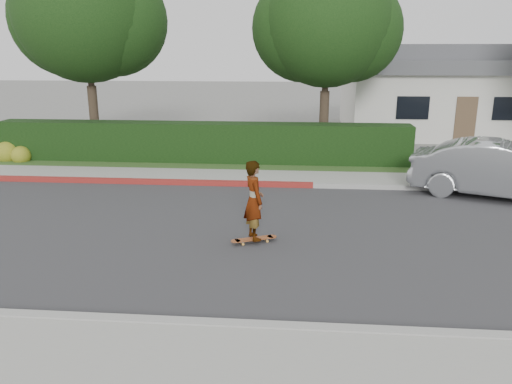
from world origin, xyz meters
TOP-DOWN VIEW (x-y plane):
  - ground at (0.00, 0.00)m, footprint 120.00×120.00m
  - road at (0.00, 0.00)m, footprint 60.00×8.00m
  - curb_near at (0.00, -4.10)m, footprint 60.00×0.20m
  - sidewalk_near at (0.00, -5.00)m, footprint 60.00×1.60m
  - curb_far at (0.00, 4.10)m, footprint 60.00×0.20m
  - curb_red_section at (-5.00, 4.10)m, footprint 12.00×0.21m
  - sidewalk_far at (0.00, 5.00)m, footprint 60.00×1.60m
  - planting_strip at (0.00, 6.60)m, footprint 60.00×1.60m
  - hedge at (-3.00, 7.20)m, footprint 15.00×1.00m
  - flowering_shrub at (-10.01, 6.74)m, footprint 1.40×1.00m
  - tree_left at (-7.51, 8.69)m, footprint 5.99×5.21m
  - tree_center at (1.49, 9.19)m, footprint 5.66×4.84m
  - house at (8.00, 16.00)m, footprint 10.60×8.60m
  - skateboard at (-0.38, -0.57)m, footprint 1.02×0.60m
  - skateboarder at (-0.38, -0.57)m, footprint 0.63×0.74m
  - car_silver at (6.17, 3.50)m, footprint 5.07×3.31m

SIDE VIEW (x-z plane):
  - ground at x=0.00m, z-range 0.00..0.00m
  - road at x=0.00m, z-range 0.00..0.01m
  - planting_strip at x=0.00m, z-range 0.00..0.10m
  - sidewalk_near at x=0.00m, z-range 0.00..0.12m
  - sidewalk_far at x=0.00m, z-range 0.00..0.12m
  - curb_near at x=0.00m, z-range 0.00..0.15m
  - curb_far at x=0.00m, z-range 0.00..0.15m
  - curb_red_section at x=-5.00m, z-range 0.00..0.15m
  - skateboard at x=-0.38m, z-range 0.04..0.14m
  - flowering_shrub at x=-10.01m, z-range -0.12..0.78m
  - hedge at x=-3.00m, z-range 0.00..1.50m
  - car_silver at x=6.17m, z-range 0.00..1.58m
  - skateboarder at x=-0.38m, z-range 0.10..1.81m
  - house at x=8.00m, z-range -0.05..4.25m
  - tree_center at x=1.49m, z-range 1.18..8.62m
  - tree_left at x=-7.51m, z-range 1.26..9.26m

